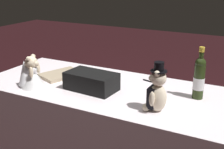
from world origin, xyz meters
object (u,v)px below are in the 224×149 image
(teddy_bear_groom, at_px, (156,91))
(teddy_bear_bride, at_px, (30,74))
(champagne_bottle, at_px, (199,77))
(gift_case_black, at_px, (91,81))
(guestbook, at_px, (61,74))
(signing_pen, at_px, (151,82))

(teddy_bear_groom, xyz_separation_m, teddy_bear_bride, (0.91, 0.04, -0.03))
(champagne_bottle, bearing_deg, gift_case_black, 15.84)
(guestbook, bearing_deg, signing_pen, -142.97)
(teddy_bear_groom, bearing_deg, teddy_bear_bride, 2.27)
(teddy_bear_bride, distance_m, signing_pen, 0.86)
(champagne_bottle, bearing_deg, guestbook, 3.01)
(guestbook, bearing_deg, gift_case_black, -179.85)
(teddy_bear_groom, xyz_separation_m, guestbook, (0.86, -0.25, -0.11))
(teddy_bear_bride, xyz_separation_m, guestbook, (-0.05, -0.28, -0.08))
(signing_pen, xyz_separation_m, guestbook, (0.66, 0.19, 0.01))
(teddy_bear_groom, xyz_separation_m, gift_case_black, (0.50, -0.11, -0.06))
(champagne_bottle, relative_size, guestbook, 1.09)
(teddy_bear_groom, relative_size, champagne_bottle, 0.88)
(teddy_bear_bride, bearing_deg, champagne_bottle, -162.73)
(signing_pen, bearing_deg, teddy_bear_groom, 114.33)
(teddy_bear_groom, distance_m, gift_case_black, 0.51)
(teddy_bear_bride, relative_size, gift_case_black, 0.64)
(teddy_bear_bride, relative_size, signing_pen, 1.78)
(teddy_bear_groom, relative_size, guestbook, 0.96)
(guestbook, bearing_deg, champagne_bottle, -155.89)
(champagne_bottle, distance_m, signing_pen, 0.41)
(signing_pen, bearing_deg, champagne_bottle, 159.91)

